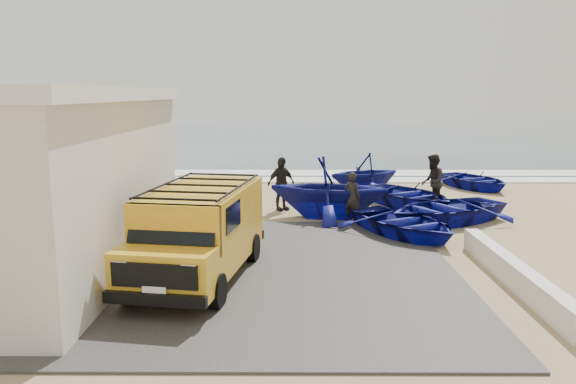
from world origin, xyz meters
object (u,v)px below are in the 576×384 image
object	(u,v)px
fisherman_front	(352,198)
fisherman_back	(281,184)
boat_far_left	(365,173)
boat_mid_left	(329,188)
fisherman_middle	(432,182)
boat_near_right	(445,209)
boat_far_right	(474,180)
boat_mid_right	(407,195)
parapet	(514,274)
boat_near_left	(403,222)
van	(199,229)

from	to	relation	value
fisherman_front	fisherman_back	size ratio (longest dim) A/B	0.87
boat_far_left	fisherman_back	size ratio (longest dim) A/B	1.66
boat_mid_left	fisherman_middle	world-z (taller)	boat_mid_left
boat_near_right	fisherman_front	xyz separation A→B (m)	(-3.03, -0.06, 0.38)
boat_mid_left	boat_far_right	world-z (taller)	boat_mid_left
boat_mid_right	fisherman_front	distance (m)	3.60
boat_near_right	parapet	bearing A→B (deg)	-31.09
parapet	boat_near_left	bearing A→B (deg)	109.83
boat_near_left	fisherman_middle	size ratio (longest dim) A/B	1.99
fisherman_front	fisherman_middle	bearing A→B (deg)	-103.80
parapet	fisherman_front	size ratio (longest dim) A/B	3.59
boat_mid_right	boat_far_left	distance (m)	3.34
fisherman_front	fisherman_middle	distance (m)	3.82
van	fisherman_front	bearing A→B (deg)	62.95
boat_mid_left	van	bearing A→B (deg)	162.51
boat_far_left	boat_mid_left	bearing A→B (deg)	-45.10
boat_near_left	boat_far_left	size ratio (longest dim) A/B	1.25
van	boat_near_left	size ratio (longest dim) A/B	1.31
van	fisherman_front	xyz separation A→B (m)	(4.05, 5.56, -0.31)
boat_far_right	boat_mid_left	bearing A→B (deg)	-161.76
van	fisherman_middle	size ratio (longest dim) A/B	2.61
parapet	boat_near_right	bearing A→B (deg)	88.71
van	boat_near_left	xyz separation A→B (m)	(5.38, 3.85, -0.74)
boat_mid_left	boat_near_right	bearing A→B (deg)	-89.73
parapet	van	bearing A→B (deg)	176.02
van	fisherman_back	bearing A→B (deg)	86.30
parapet	boat_far_left	size ratio (longest dim) A/B	1.88
parapet	boat_near_left	distance (m)	4.61
boat_mid_right	boat_far_left	size ratio (longest dim) A/B	1.31
boat_far_left	fisherman_middle	world-z (taller)	fisherman_middle
van	boat_near_left	distance (m)	6.66
boat_mid_right	fisherman_front	size ratio (longest dim) A/B	2.51
boat_far_left	parapet	bearing A→B (deg)	-16.48
parapet	boat_far_right	distance (m)	13.12
boat_far_left	fisherman_middle	size ratio (longest dim) A/B	1.59
boat_near_right	van	bearing A→B (deg)	-81.39
boat_mid_right	fisherman_middle	distance (m)	1.08
boat_mid_right	boat_far_right	xyz separation A→B (m)	(3.77, 3.98, -0.05)
boat_far_right	fisherman_middle	size ratio (longest dim) A/B	1.87
parapet	boat_far_right	xyz separation A→B (m)	(3.22, 12.72, 0.11)
parapet	boat_far_left	distance (m)	11.97
boat_mid_right	boat_mid_left	bearing A→B (deg)	-177.55
boat_mid_right	boat_near_left	bearing A→B (deg)	-133.29
van	boat_mid_right	bearing A→B (deg)	61.26
boat_mid_left	boat_far_left	size ratio (longest dim) A/B	1.24
fisherman_middle	fisherman_back	world-z (taller)	fisherman_middle
boat_near_right	fisherman_back	size ratio (longest dim) A/B	2.27
parapet	boat_mid_right	world-z (taller)	boat_mid_right
boat_far_left	fisherman_front	size ratio (longest dim) A/B	1.91
boat_mid_right	fisherman_back	bearing A→B (deg)	158.08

